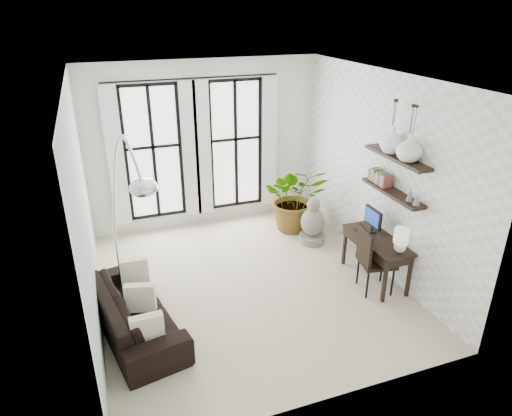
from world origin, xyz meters
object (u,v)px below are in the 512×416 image
plant (295,197)px  arc_lamp (125,183)px  buddha (313,224)px  desk (379,243)px  desk_chair (371,257)px  sofa (134,311)px

plant → arc_lamp: 3.86m
plant → buddha: 0.71m
arc_lamp → buddha: arc_lamp is taller
plant → desk: 2.22m
arc_lamp → buddha: (3.28, 1.06, -1.63)m
desk_chair → buddha: 1.74m
buddha → desk: bearing=-76.7°
plant → arc_lamp: arc_lamp is taller
buddha → sofa: bearing=-156.6°
plant → arc_lamp: bearing=-152.1°
desk_chair → buddha: bearing=104.9°
desk → desk_chair: bearing=-143.6°
sofa → desk_chair: 3.53m
desk → arc_lamp: 3.89m
sofa → buddha: buddha is taller
buddha → arc_lamp: bearing=-162.2°
desk_chair → buddha: desk_chair is taller
sofa → buddha: 3.69m
sofa → desk: bearing=-102.2°
desk_chair → desk: bearing=47.2°
plant → desk: (0.44, -2.18, 0.04)m
desk_chair → sofa: bearing=-173.3°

